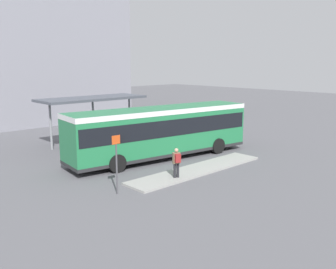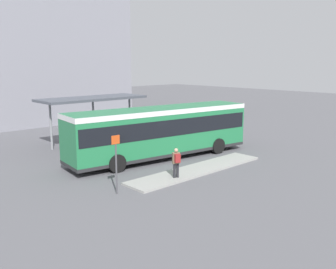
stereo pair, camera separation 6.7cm
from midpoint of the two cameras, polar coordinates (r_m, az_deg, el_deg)
ground_plane at (r=24.23m, az=-0.99°, el=-3.60°), size 120.00×120.00×0.00m
curb_island at (r=21.52m, az=4.63°, el=-5.34°), size 9.44×1.80×0.12m
city_bus at (r=23.83m, az=-0.99°, el=0.83°), size 12.62×4.18×3.26m
pedestrian_waiting at (r=19.54m, az=1.38°, el=-4.06°), size 0.46×0.49×1.58m
bicycle_red at (r=34.41m, az=4.80°, el=1.31°), size 0.48×1.65×0.71m
bicycle_orange at (r=34.98m, az=4.13°, el=1.47°), size 0.48×1.60×0.70m
bicycle_white at (r=35.39m, az=3.23°, el=1.59°), size 0.48×1.61×0.70m
station_shelter at (r=28.91m, az=-11.34°, el=5.23°), size 8.14×3.03×3.50m
potted_planter_near_shelter at (r=28.17m, az=-6.65°, el=-0.04°), size 0.97×0.97×1.45m
platform_sign at (r=17.49m, az=-7.80°, el=-4.14°), size 0.44×0.08×2.80m
station_building at (r=41.83m, az=-22.81°, el=13.93°), size 22.07×10.55×17.75m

